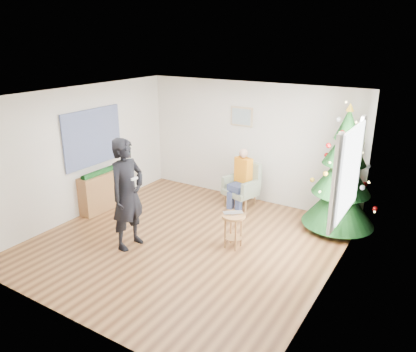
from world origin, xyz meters
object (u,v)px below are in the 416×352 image
Objects in this scene: christmas_tree at (342,175)px; console at (101,192)px; standing_man at (128,194)px; stool at (233,231)px; armchair at (242,190)px.

christmas_tree reaches higher than console.
standing_man reaches higher than console.
christmas_tree is 4.84m from console.
stool is 0.62× the size of console.
christmas_tree is 2.41× the size of console.
armchair is at bearing 112.54° from stool.
standing_man reaches higher than stool.
standing_man is at bearing -138.79° from christmas_tree.
christmas_tree reaches higher than stool.
armchair reaches higher than stool.
christmas_tree is 3.91× the size of stool.
standing_man is 1.87m from console.
standing_man is 1.94× the size of console.
christmas_tree is 2.21m from armchair.
christmas_tree is at bearing 50.94° from stool.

